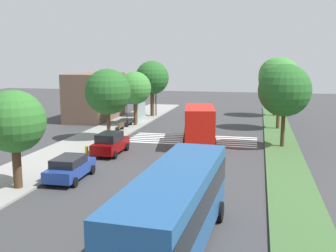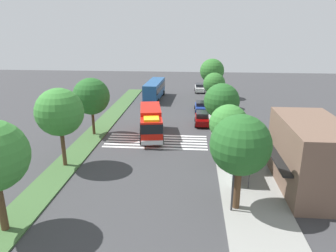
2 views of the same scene
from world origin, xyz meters
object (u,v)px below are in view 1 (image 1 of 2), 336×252
bench_west_of_shelter (120,127)px  parked_car_east (110,143)px  fire_truck (199,122)px  sidewalk_tree_far_east (152,78)px  parked_car_mid (70,168)px  median_tree_center (276,75)px  street_lamp (156,92)px  sidewalk_tree_east (135,88)px  sidewalk_tree_center (108,92)px  transit_bus (176,206)px  median_tree_far_west (285,90)px  bench_near_shelter (129,122)px  bus_stop_shelter (139,107)px  fire_hydrant (87,150)px  sidewalk_tree_west (14,122)px  median_tree_west (280,79)px

bench_west_of_shelter → parked_car_east: bearing=-165.0°
fire_truck → sidewalk_tree_far_east: bearing=19.8°
parked_car_mid → median_tree_center: 36.51m
street_lamp → sidewalk_tree_east: sidewalk_tree_east is taller
bench_west_of_shelter → sidewalk_tree_center: 6.23m
transit_bus → fire_truck: bearing=-171.4°
bench_west_of_shelter → street_lamp: street_lamp is taller
median_tree_far_west → median_tree_center: (20.14, 0.00, 0.48)m
bench_near_shelter → median_tree_center: bearing=-52.5°
transit_bus → sidewalk_tree_center: 24.04m
bench_near_shelter → median_tree_center: 21.85m
bus_stop_shelter → bench_west_of_shelter: 7.13m
street_lamp → sidewalk_tree_east: size_ratio=0.86×
sidewalk_tree_east → median_tree_center: bearing=-54.0°
fire_truck → fire_hydrant: 10.94m
sidewalk_tree_west → sidewalk_tree_far_east: 31.78m
median_tree_center → sidewalk_tree_far_east: bearing=104.0°
fire_hydrant → sidewalk_tree_east: bearing=1.9°
median_tree_west → parked_car_mid: bearing=148.0°
bench_near_shelter → bench_west_of_shelter: bearing=180.0°
bus_stop_shelter → sidewalk_tree_center: size_ratio=0.51×
street_lamp → sidewalk_tree_far_east: (-0.45, 0.40, 1.92)m
sidewalk_tree_east → median_tree_west: size_ratio=0.80×
median_tree_center → fire_hydrant: 31.67m
fire_truck → street_lamp: size_ratio=1.66×
transit_bus → median_tree_far_west: 22.42m
parked_car_east → sidewalk_tree_west: (-9.95, 2.20, 3.28)m
bench_near_shelter → median_tree_center: size_ratio=0.20×
median_tree_far_west → median_tree_west: median_tree_west is taller
sidewalk_tree_east → median_tree_west: (1.35, -16.39, 1.19)m
median_tree_far_west → sidewalk_tree_east: bearing=63.4°
fire_truck → parked_car_east: fire_truck is taller
bench_west_of_shelter → street_lamp: size_ratio=0.29×
sidewalk_tree_center → parked_car_east: bearing=-157.7°
sidewalk_tree_west → fire_hydrant: size_ratio=8.55×
bench_west_of_shelter → median_tree_center: size_ratio=0.20×
parked_car_mid → median_tree_far_west: median_tree_far_west is taller
bench_west_of_shelter → fire_hydrant: bearing=-174.9°
bench_near_shelter → median_tree_far_west: size_ratio=0.22×
bench_near_shelter → bench_west_of_shelter: (-3.01, 0.00, 0.00)m
bench_near_shelter → fire_truck: bearing=-127.1°
parked_car_east → median_tree_far_west: median_tree_far_west is taller
sidewalk_tree_east → fire_hydrant: size_ratio=9.00×
bus_stop_shelter → bench_west_of_shelter: size_ratio=2.19×
bus_stop_shelter → sidewalk_tree_east: (-2.99, -0.48, 2.62)m
bus_stop_shelter → median_tree_far_west: bearing=-123.6°
bus_stop_shelter → fire_hydrant: 18.06m
fire_hydrant → parked_car_mid: bearing=-165.1°
parked_car_mid → bench_near_shelter: parked_car_mid is taller
bench_near_shelter → bench_west_of_shelter: 3.01m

